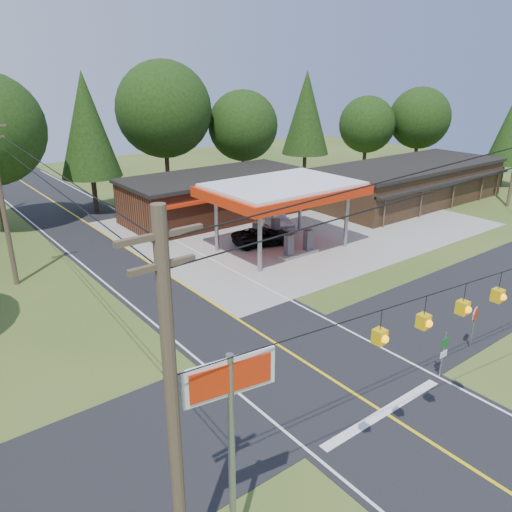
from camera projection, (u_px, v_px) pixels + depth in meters
ground at (318, 371)px, 21.71m from camera, size 120.00×120.00×0.00m
main_highway at (318, 370)px, 21.70m from camera, size 8.00×120.00×0.02m
cross_road at (318, 370)px, 21.70m from camera, size 70.00×7.00×0.02m
lane_center_yellow at (318, 370)px, 21.70m from camera, size 0.15×110.00×0.00m
gas_canopy at (283, 191)px, 35.00m from camera, size 10.60×7.40×4.88m
convenience_store at (217, 196)px, 43.80m from camera, size 16.40×7.55×3.80m
strip_building at (410, 182)px, 48.89m from camera, size 20.40×8.75×3.80m
utility_pole_near_left at (173, 420)px, 10.74m from camera, size 1.80×0.30×10.00m
utility_pole_far_left at (2, 201)px, 28.66m from camera, size 1.80×0.30×10.00m
overhead_beacons at (447, 292)px, 14.51m from camera, size 17.04×2.04×1.03m
treeline_backdrop at (105, 138)px, 37.36m from camera, size 70.27×51.59×13.30m
suv_car at (264, 236)px, 37.09m from camera, size 5.87×5.87×1.31m
sedan_car at (278, 220)px, 40.98m from camera, size 5.07×5.07×1.41m
big_stop_sign at (231, 416)px, 11.80m from camera, size 2.31×0.48×6.28m
octagonal_stop_sign at (475, 318)px, 22.92m from camera, size 0.74×0.23×2.14m
route_sign_post at (444, 351)px, 20.82m from camera, size 0.44×0.09×2.15m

